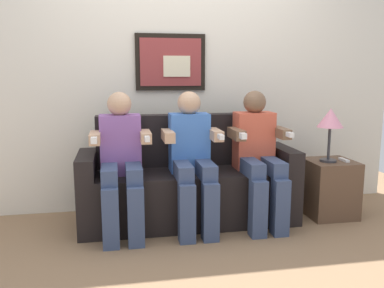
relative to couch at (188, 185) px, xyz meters
name	(u,v)px	position (x,y,z in m)	size (l,w,h in m)	color
ground_plane	(195,235)	(0.00, -0.33, -0.31)	(5.46, 5.46, 0.00)	#8C6B4C
back_wall_assembly	(179,68)	(0.00, 0.44, 0.99)	(4.20, 0.10, 2.60)	silver
couch	(188,185)	(0.00, 0.00, 0.00)	(1.80, 0.58, 0.90)	black
person_on_left	(121,158)	(-0.56, -0.17, 0.29)	(0.46, 0.56, 1.11)	#8C59A5
person_in_middle	(192,155)	(0.00, -0.17, 0.29)	(0.46, 0.56, 1.11)	#3F72CC
person_on_right	(258,153)	(0.56, -0.17, 0.29)	(0.46, 0.56, 1.11)	#D8593F
side_table_right	(329,188)	(1.25, -0.11, -0.06)	(0.40, 0.40, 0.50)	brown
table_lamp	(330,120)	(1.20, -0.14, 0.55)	(0.22, 0.22, 0.46)	#333338
spare_remote_on_table	(344,160)	(1.35, -0.14, 0.20)	(0.04, 0.13, 0.02)	white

